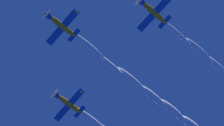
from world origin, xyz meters
TOP-DOWN VIEW (x-y plane):
  - airplane_lead at (1.63, -2.73)m, footprint 8.73×8.42m
  - airplane_left_wingman at (-2.27, -22.50)m, footprint 8.75×8.38m
  - airplane_right_wingman at (20.79, -4.55)m, footprint 8.69×8.44m
  - smoke_trail_lead at (19.77, -26.01)m, footprint 27.37×34.06m

SIDE VIEW (x-z plane):
  - airplane_lead at x=1.63m, z-range 90.96..94.52m
  - airplane_right_wingman at x=20.79m, z-range 91.18..94.45m
  - airplane_left_wingman at x=-2.27m, z-range 92.40..95.48m
  - smoke_trail_lead at x=19.77m, z-range 92.42..96.88m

